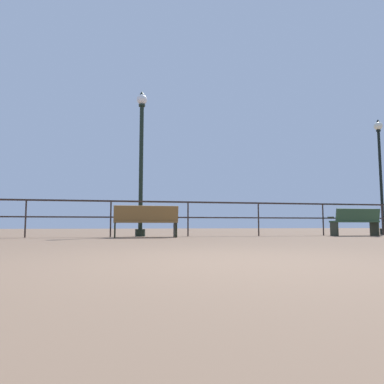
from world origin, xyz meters
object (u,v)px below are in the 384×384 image
object	(u,v)px
bench_near_left	(146,220)
lamppost_right	(380,165)
bench_near_right	(356,220)
lamppost_center	(141,155)

from	to	relation	value
bench_near_left	lamppost_right	world-z (taller)	lamppost_right
bench_near_left	bench_near_right	world-z (taller)	bench_near_left
lamppost_center	bench_near_right	bearing A→B (deg)	-8.24
lamppost_center	lamppost_right	distance (m)	8.58
bench_near_right	lamppost_right	bearing A→B (deg)	27.70
lamppost_center	bench_near_left	bearing A→B (deg)	-84.91
lamppost_right	bench_near_right	bearing A→B (deg)	-152.30
bench_near_left	lamppost_center	size ratio (longest dim) A/B	0.39
bench_near_left	lamppost_center	bearing A→B (deg)	95.09
bench_near_right	lamppost_right	world-z (taller)	lamppost_right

